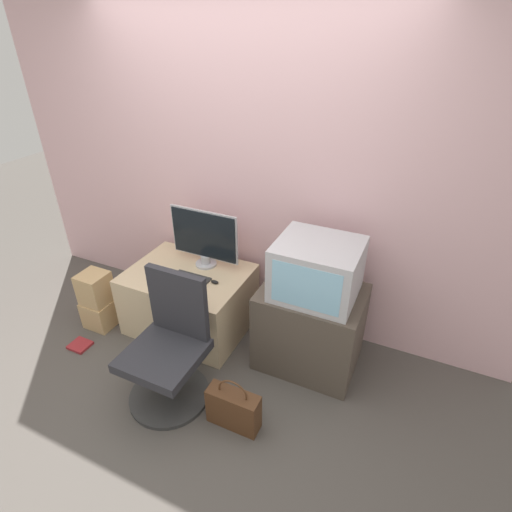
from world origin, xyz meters
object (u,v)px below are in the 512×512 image
object	(u,v)px
main_monitor	(204,238)
crt_tv	(317,269)
cardboard_box_lower	(101,313)
handbag	(233,408)
book	(80,345)
keyboard	(191,279)
mouse	(215,282)
office_chair	(169,351)

from	to	relation	value
main_monitor	crt_tv	size ratio (longest dim) A/B	1.07
cardboard_box_lower	handbag	bearing A→B (deg)	-15.16
book	handbag	bearing A→B (deg)	-4.21
keyboard	mouse	xyz separation A→B (m)	(0.20, 0.03, 0.01)
keyboard	mouse	distance (m)	0.20
handbag	cardboard_box_lower	bearing A→B (deg)	164.84
main_monitor	handbag	world-z (taller)	main_monitor
main_monitor	book	size ratio (longest dim) A/B	3.70
crt_tv	cardboard_box_lower	world-z (taller)	crt_tv
crt_tv	book	size ratio (longest dim) A/B	3.46
keyboard	office_chair	bearing A→B (deg)	-71.46
office_chair	book	xyz separation A→B (m)	(-0.97, 0.04, -0.37)
handbag	keyboard	bearing A→B (deg)	137.11
crt_tv	office_chair	size ratio (longest dim) A/B	0.60
keyboard	book	xyz separation A→B (m)	(-0.76, -0.56, -0.54)
keyboard	crt_tv	distance (m)	1.04
mouse	keyboard	bearing A→B (deg)	-171.77
crt_tv	main_monitor	bearing A→B (deg)	170.87
keyboard	office_chair	world-z (taller)	office_chair
mouse	handbag	size ratio (longest dim) A/B	0.16
office_chair	book	world-z (taller)	office_chair
office_chair	book	distance (m)	1.04
main_monitor	handbag	distance (m)	1.33
keyboard	cardboard_box_lower	bearing A→B (deg)	-162.06
mouse	office_chair	world-z (taller)	office_chair
main_monitor	keyboard	xyz separation A→B (m)	(0.00, -0.24, -0.25)
mouse	handbag	world-z (taller)	mouse
crt_tv	handbag	xyz separation A→B (m)	(-0.27, -0.75, -0.71)
office_chair	book	bearing A→B (deg)	177.41
mouse	crt_tv	world-z (taller)	crt_tv
office_chair	handbag	distance (m)	0.57
main_monitor	keyboard	world-z (taller)	main_monitor
office_chair	cardboard_box_lower	world-z (taller)	office_chair
crt_tv	office_chair	xyz separation A→B (m)	(-0.79, -0.69, -0.47)
crt_tv	book	distance (m)	2.05
book	keyboard	bearing A→B (deg)	36.24
keyboard	crt_tv	size ratio (longest dim) A/B	0.54
keyboard	crt_tv	world-z (taller)	crt_tv
crt_tv	office_chair	world-z (taller)	crt_tv
office_chair	main_monitor	bearing A→B (deg)	103.66
book	cardboard_box_lower	bearing A→B (deg)	96.29
keyboard	mouse	world-z (taller)	mouse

